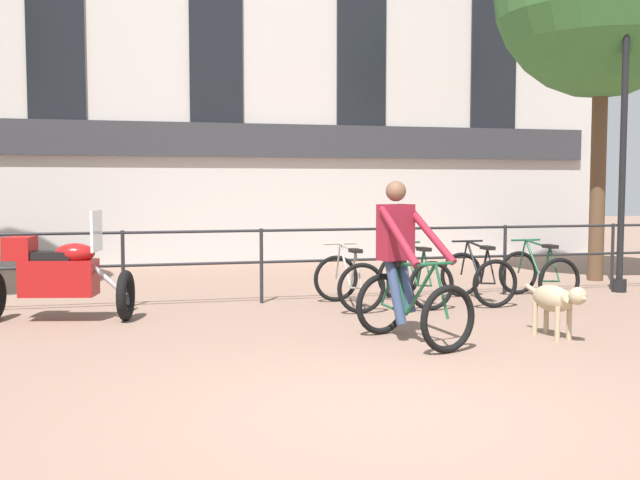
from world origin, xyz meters
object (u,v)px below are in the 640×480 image
at_px(dog, 556,300).
at_px(parked_motorcycle, 58,275).
at_px(street_lamp, 624,131).
at_px(cyclist_with_bike, 405,270).
at_px(parked_bicycle_mid_left, 414,279).
at_px(parked_bicycle_mid_right, 477,277).
at_px(parked_bicycle_near_lamp, 348,281).
at_px(parked_bicycle_far_end, 538,275).

xyz_separation_m(dog, parked_motorcycle, (-5.31, 2.41, 0.14)).
bearing_deg(dog, street_lamp, 36.15).
bearing_deg(parked_motorcycle, dog, -101.97).
bearing_deg(cyclist_with_bike, street_lamp, 12.94).
bearing_deg(parked_bicycle_mid_left, parked_bicycle_mid_right, 175.99).
bearing_deg(street_lamp, parked_bicycle_mid_right, -171.37).
bearing_deg(parked_bicycle_mid_right, street_lamp, -171.91).
bearing_deg(parked_motorcycle, parked_bicycle_mid_left, -76.20).
height_order(parked_motorcycle, parked_bicycle_mid_left, parked_motorcycle).
relative_size(cyclist_with_bike, parked_bicycle_mid_left, 1.47).
distance_m(parked_bicycle_mid_left, parked_bicycle_mid_right, 0.95).
bearing_deg(cyclist_with_bike, dog, -26.81).
xyz_separation_m(cyclist_with_bike, parked_bicycle_near_lamp, (0.03, 2.25, -0.41)).
bearing_deg(parked_bicycle_far_end, parked_motorcycle, -1.41).
bearing_deg(street_lamp, cyclist_with_bike, -149.74).
bearing_deg(street_lamp, parked_bicycle_near_lamp, -175.00).
xyz_separation_m(parked_motorcycle, parked_bicycle_mid_right, (5.61, 0.11, -0.20)).
xyz_separation_m(cyclist_with_bike, parked_bicycle_far_end, (2.89, 2.25, -0.41)).
xyz_separation_m(parked_bicycle_near_lamp, parked_bicycle_far_end, (2.86, -0.00, 0.00)).
distance_m(parked_motorcycle, street_lamp, 8.44).
height_order(dog, parked_motorcycle, parked_motorcycle).
bearing_deg(dog, parked_bicycle_near_lamp, 113.35).
distance_m(parked_bicycle_mid_right, parked_bicycle_far_end, 0.95).
bearing_deg(parked_bicycle_far_end, dog, 61.10).
bearing_deg(parked_motorcycle, street_lamp, -74.02).
bearing_deg(cyclist_with_bike, parked_bicycle_far_end, 20.57).
bearing_deg(parked_bicycle_mid_left, parked_bicycle_far_end, 176.00).
distance_m(dog, parked_bicycle_far_end, 2.82).
relative_size(cyclist_with_bike, parked_bicycle_far_end, 1.50).
xyz_separation_m(parked_motorcycle, street_lamp, (8.21, 0.50, 1.92)).
distance_m(dog, parked_bicycle_mid_left, 2.60).
bearing_deg(cyclist_with_bike, parked_bicycle_near_lamp, 71.86).
distance_m(cyclist_with_bike, parked_bicycle_far_end, 3.68).
distance_m(parked_motorcycle, parked_bicycle_mid_left, 4.67).
bearing_deg(parked_bicycle_near_lamp, parked_bicycle_mid_right, 177.12).
xyz_separation_m(parked_motorcycle, parked_bicycle_near_lamp, (3.71, 0.11, -0.20)).
bearing_deg(parked_bicycle_mid_right, parked_motorcycle, 0.55).
bearing_deg(parked_bicycle_mid_right, parked_bicycle_far_end, 179.46).
xyz_separation_m(parked_bicycle_mid_right, street_lamp, (2.59, 0.39, 2.12)).
distance_m(dog, parked_bicycle_near_lamp, 2.98).
relative_size(cyclist_with_bike, dog, 1.76).
relative_size(dog, parked_bicycle_mid_right, 0.87).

